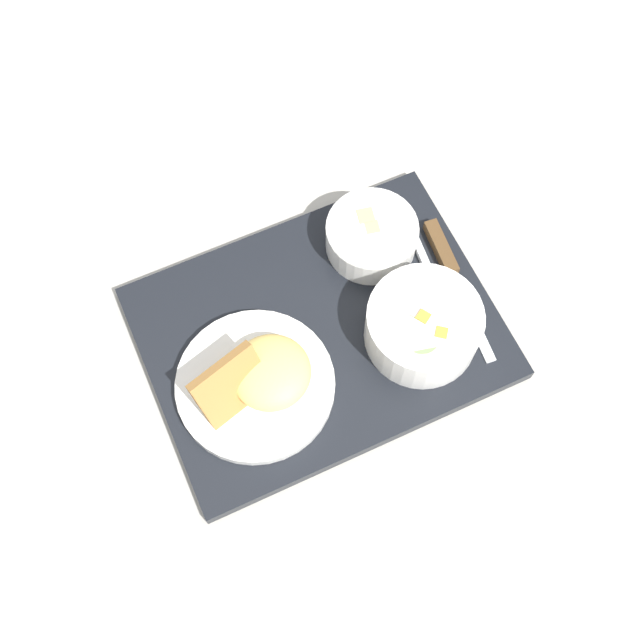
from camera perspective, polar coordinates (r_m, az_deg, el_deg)
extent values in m
plane|color=#ADA89E|center=(0.98, 0.00, -1.15)|extent=(4.00, 4.00, 0.00)
cube|color=black|center=(0.97, 0.00, -0.93)|extent=(0.46, 0.37, 0.02)
cylinder|color=white|center=(0.94, 7.33, -0.44)|extent=(0.14, 0.14, 0.06)
torus|color=white|center=(0.92, 7.53, 0.22)|extent=(0.13, 0.13, 0.01)
cylinder|color=#8EBC6B|center=(0.92, 9.01, -0.86)|extent=(0.05, 0.05, 0.02)
cylinder|color=#8EBC6B|center=(0.91, 7.24, -1.31)|extent=(0.05, 0.05, 0.01)
cylinder|color=#8EBC6B|center=(0.92, 6.96, 0.24)|extent=(0.04, 0.04, 0.01)
cylinder|color=#8EBC6B|center=(0.91, 5.94, -0.90)|extent=(0.05, 0.05, 0.02)
cylinder|color=#8EBC6B|center=(0.91, 7.21, -1.44)|extent=(0.06, 0.06, 0.02)
cube|color=orange|center=(0.92, 7.32, 0.13)|extent=(0.02, 0.02, 0.01)
cube|color=orange|center=(0.91, 8.59, -1.01)|extent=(0.02, 0.02, 0.01)
cylinder|color=white|center=(1.00, 3.68, 5.96)|extent=(0.11, 0.11, 0.05)
torus|color=white|center=(0.98, 3.75, 6.52)|extent=(0.11, 0.11, 0.01)
cylinder|color=#939E56|center=(0.99, 3.70, 6.15)|extent=(0.10, 0.10, 0.03)
cube|color=#B2C170|center=(0.99, 3.25, 7.25)|extent=(0.03, 0.03, 0.01)
cube|color=#B2C170|center=(0.98, 3.72, 6.45)|extent=(0.02, 0.02, 0.01)
cylinder|color=white|center=(0.93, -4.62, -4.64)|extent=(0.19, 0.19, 0.01)
ellipsoid|color=#EFC666|center=(0.91, -3.52, -3.73)|extent=(0.13, 0.13, 0.04)
cube|color=#A37038|center=(0.90, -6.20, -4.92)|extent=(0.09, 0.06, 0.08)
cube|color=silver|center=(0.98, 10.71, 0.14)|extent=(0.04, 0.12, 0.00)
cube|color=#51381E|center=(1.01, 8.60, 5.08)|extent=(0.03, 0.08, 0.02)
ellipsoid|color=silver|center=(0.98, 8.80, 1.09)|extent=(0.04, 0.05, 0.01)
cube|color=silver|center=(1.01, 7.16, 4.82)|extent=(0.04, 0.11, 0.01)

